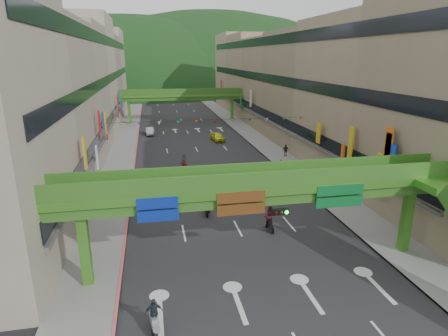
{
  "coord_description": "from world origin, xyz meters",
  "views": [
    {
      "loc": [
        -6.58,
        -15.65,
        13.79
      ],
      "look_at": [
        0.0,
        18.0,
        3.5
      ],
      "focal_mm": 30.0,
      "sensor_mm": 36.0,
      "label": 1
    }
  ],
  "objects_px": {
    "car_silver": "(150,131)",
    "overpass_near": "(277,198)",
    "scooter_rider_mid": "(270,218)",
    "scooter_rider_near": "(206,205)",
    "pedestrian_red": "(312,167)",
    "car_yellow": "(217,137)"
  },
  "relations": [
    {
      "from": "car_silver",
      "to": "overpass_near",
      "type": "bearing_deg",
      "value": -83.4
    },
    {
      "from": "scooter_rider_mid",
      "to": "scooter_rider_near",
      "type": "bearing_deg",
      "value": 138.38
    },
    {
      "from": "scooter_rider_near",
      "to": "overpass_near",
      "type": "bearing_deg",
      "value": -72.55
    },
    {
      "from": "car_silver",
      "to": "pedestrian_red",
      "type": "relative_size",
      "value": 2.4
    },
    {
      "from": "overpass_near",
      "to": "car_yellow",
      "type": "xyz_separation_m",
      "value": [
        3.29,
        39.99,
        -4.49
      ]
    },
    {
      "from": "scooter_rider_mid",
      "to": "car_silver",
      "type": "xyz_separation_m",
      "value": [
        -9.49,
        41.73,
        -0.48
      ]
    },
    {
      "from": "overpass_near",
      "to": "scooter_rider_near",
      "type": "xyz_separation_m",
      "value": [
        -3.09,
        9.84,
        -4.23
      ]
    },
    {
      "from": "scooter_rider_mid",
      "to": "car_silver",
      "type": "relative_size",
      "value": 0.54
    },
    {
      "from": "scooter_rider_near",
      "to": "car_silver",
      "type": "relative_size",
      "value": 0.52
    },
    {
      "from": "scooter_rider_near",
      "to": "car_silver",
      "type": "xyz_separation_m",
      "value": [
        -4.84,
        37.6,
        -0.31
      ]
    },
    {
      "from": "overpass_near",
      "to": "scooter_rider_near",
      "type": "bearing_deg",
      "value": 107.45
    },
    {
      "from": "overpass_near",
      "to": "scooter_rider_mid",
      "type": "distance_m",
      "value": 7.18
    },
    {
      "from": "pedestrian_red",
      "to": "car_silver",
      "type": "bearing_deg",
      "value": 111.89
    },
    {
      "from": "car_yellow",
      "to": "car_silver",
      "type": "bearing_deg",
      "value": 138.72
    },
    {
      "from": "overpass_near",
      "to": "scooter_rider_near",
      "type": "relative_size",
      "value": 13.46
    },
    {
      "from": "scooter_rider_mid",
      "to": "pedestrian_red",
      "type": "relative_size",
      "value": 1.31
    },
    {
      "from": "scooter_rider_near",
      "to": "scooter_rider_mid",
      "type": "xyz_separation_m",
      "value": [
        4.65,
        -4.13,
        0.17
      ]
    },
    {
      "from": "scooter_rider_mid",
      "to": "pedestrian_red",
      "type": "height_order",
      "value": "scooter_rider_mid"
    },
    {
      "from": "car_silver",
      "to": "car_yellow",
      "type": "xyz_separation_m",
      "value": [
        11.22,
        -7.45,
        0.05
      ]
    },
    {
      "from": "scooter_rider_near",
      "to": "car_yellow",
      "type": "bearing_deg",
      "value": 78.05
    },
    {
      "from": "car_yellow",
      "to": "pedestrian_red",
      "type": "xyz_separation_m",
      "value": [
        7.98,
        -20.42,
        0.13
      ]
    },
    {
      "from": "car_yellow",
      "to": "overpass_near",
      "type": "bearing_deg",
      "value": -102.39
    }
  ]
}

